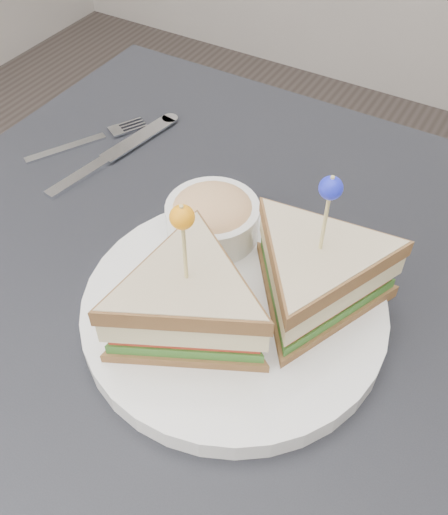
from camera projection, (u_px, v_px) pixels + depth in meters
table at (212, 335)px, 0.66m from camera, size 0.80×0.80×0.75m
plate_meal at (244, 286)px, 0.54m from camera, size 0.35×0.32×0.18m
cutlery_fork at (93, 139)px, 0.78m from camera, size 0.10×0.16×0.00m
cutlery_knife at (111, 156)px, 0.75m from camera, size 0.06×0.23×0.01m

